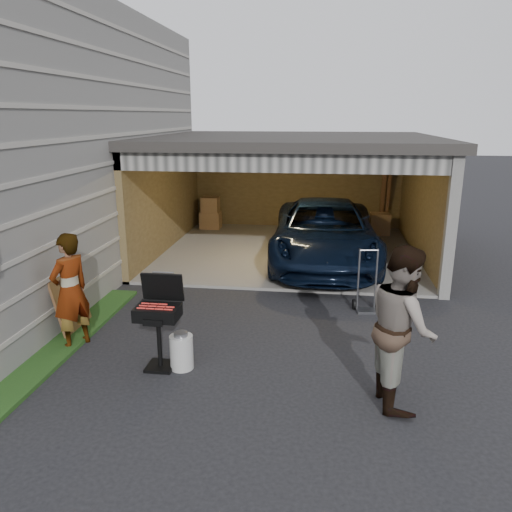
% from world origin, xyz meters
% --- Properties ---
extents(ground, '(80.00, 80.00, 0.00)m').
position_xyz_m(ground, '(0.00, 0.00, 0.00)').
color(ground, black).
rests_on(ground, ground).
extents(garage, '(6.80, 6.30, 2.90)m').
position_xyz_m(garage, '(0.76, 6.79, 1.87)').
color(garage, '#605E59').
rests_on(garage, ground).
extents(minivan, '(2.46, 5.13, 1.41)m').
position_xyz_m(minivan, '(1.62, 5.53, 0.71)').
color(minivan, black).
rests_on(minivan, ground).
extents(woman, '(0.64, 0.76, 1.76)m').
position_xyz_m(woman, '(-2.10, 0.70, 0.88)').
color(woman, silver).
rests_on(woman, ground).
extents(man, '(0.87, 1.05, 1.97)m').
position_xyz_m(man, '(2.53, -0.20, 0.98)').
color(man, '#47201C').
rests_on(man, ground).
extents(bbq_grill, '(0.58, 0.51, 1.30)m').
position_xyz_m(bbq_grill, '(-0.60, 0.23, 0.77)').
color(bbq_grill, black).
rests_on(bbq_grill, ground).
extents(propane_tank, '(0.39, 0.39, 0.48)m').
position_xyz_m(propane_tank, '(-0.30, 0.23, 0.24)').
color(propane_tank, beige).
rests_on(propane_tank, ground).
extents(plywood_panel, '(0.24, 0.86, 0.95)m').
position_xyz_m(plywood_panel, '(-2.40, 1.22, 0.48)').
color(plywood_panel, brown).
rests_on(plywood_panel, ground).
extents(hand_truck, '(0.48, 0.39, 1.13)m').
position_xyz_m(hand_truck, '(2.39, 2.73, 0.22)').
color(hand_truck, slate).
rests_on(hand_truck, ground).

